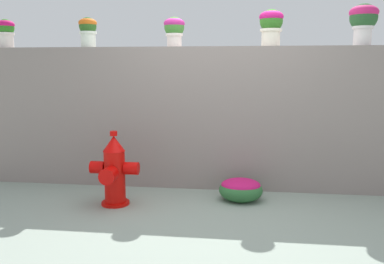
{
  "coord_description": "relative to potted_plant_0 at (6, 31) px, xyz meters",
  "views": [
    {
      "loc": [
        0.31,
        -4.09,
        1.49
      ],
      "look_at": [
        -0.33,
        0.83,
        0.71
      ],
      "focal_mm": 38.65,
      "sensor_mm": 36.0,
      "label": 1
    }
  ],
  "objects": [
    {
      "name": "potted_plant_3",
      "position": [
        3.37,
        0.05,
        0.04
      ],
      "size": [
        0.29,
        0.29,
        0.44
      ],
      "color": "silver",
      "rests_on": "stone_wall"
    },
    {
      "name": "stone_wall",
      "position": [
        2.77,
        0.02,
        -1.09
      ],
      "size": [
        6.32,
        0.41,
        1.74
      ],
      "primitive_type": "cube",
      "color": "gray",
      "rests_on": "ground"
    },
    {
      "name": "flower_bush_left",
      "position": [
        3.05,
        -0.55,
        -1.82
      ],
      "size": [
        0.49,
        0.44,
        0.26
      ],
      "color": "#2C6332",
      "rests_on": "ground"
    },
    {
      "name": "ground_plane",
      "position": [
        2.77,
        -1.01,
        -1.96
      ],
      "size": [
        24.0,
        24.0,
        0.0
      ],
      "primitive_type": "plane",
      "color": "gray"
    },
    {
      "name": "potted_plant_4",
      "position": [
        4.41,
        0.01,
        0.08
      ],
      "size": [
        0.33,
        0.33,
        0.48
      ],
      "color": "silver",
      "rests_on": "stone_wall"
    },
    {
      "name": "potted_plant_0",
      "position": [
        0.0,
        0.0,
        0.0
      ],
      "size": [
        0.22,
        0.22,
        0.37
      ],
      "color": "silver",
      "rests_on": "stone_wall"
    },
    {
      "name": "potted_plant_1",
      "position": [
        1.11,
        -0.02,
        0.0
      ],
      "size": [
        0.23,
        0.23,
        0.37
      ],
      "color": "silver",
      "rests_on": "stone_wall"
    },
    {
      "name": "fire_hydrant",
      "position": [
        1.68,
        -0.89,
        -1.58
      ],
      "size": [
        0.53,
        0.44,
        0.81
      ],
      "color": "#C60A06",
      "rests_on": "ground"
    },
    {
      "name": "potted_plant_2",
      "position": [
        2.19,
        0.03,
        0.0
      ],
      "size": [
        0.26,
        0.26,
        0.37
      ],
      "color": "silver",
      "rests_on": "stone_wall"
    }
  ]
}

